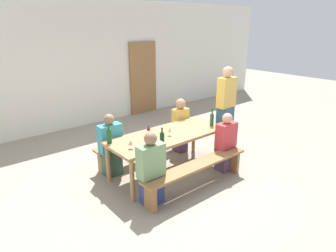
% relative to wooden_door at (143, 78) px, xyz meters
% --- Properties ---
extents(ground_plane, '(24.00, 24.00, 0.00)m').
position_rel_wooden_door_xyz_m(ground_plane, '(-1.90, -3.44, -1.05)').
color(ground_plane, gray).
extents(back_wall, '(14.00, 0.20, 3.20)m').
position_rel_wooden_door_xyz_m(back_wall, '(-1.90, 0.14, 0.55)').
color(back_wall, silver).
rests_on(back_wall, ground).
extents(wooden_door, '(0.90, 0.06, 2.10)m').
position_rel_wooden_door_xyz_m(wooden_door, '(0.00, 0.00, 0.00)').
color(wooden_door, olive).
rests_on(wooden_door, ground).
extents(tasting_table, '(2.18, 0.87, 0.75)m').
position_rel_wooden_door_xyz_m(tasting_table, '(-1.90, -3.44, -0.37)').
color(tasting_table, '#9E7247').
rests_on(tasting_table, ground).
extents(bench_near, '(2.08, 0.30, 0.45)m').
position_rel_wooden_door_xyz_m(bench_near, '(-1.90, -4.17, -0.69)').
color(bench_near, olive).
rests_on(bench_near, ground).
extents(bench_far, '(2.08, 0.30, 0.45)m').
position_rel_wooden_door_xyz_m(bench_far, '(-1.90, -2.71, -0.69)').
color(bench_far, olive).
rests_on(bench_far, ground).
extents(wine_bottle_0, '(0.08, 0.08, 0.32)m').
position_rel_wooden_door_xyz_m(wine_bottle_0, '(-2.89, -3.14, -0.18)').
color(wine_bottle_0, '#194723').
rests_on(wine_bottle_0, tasting_table).
extents(wine_bottle_1, '(0.07, 0.07, 0.33)m').
position_rel_wooden_door_xyz_m(wine_bottle_1, '(-0.97, -3.63, -0.18)').
color(wine_bottle_1, '#234C2D').
rests_on(wine_bottle_1, tasting_table).
extents(wine_bottle_2, '(0.08, 0.08, 0.31)m').
position_rel_wooden_door_xyz_m(wine_bottle_2, '(-2.32, -3.80, -0.18)').
color(wine_bottle_2, '#143319').
rests_on(wine_bottle_2, tasting_table).
extents(wine_glass_0, '(0.07, 0.07, 0.16)m').
position_rel_wooden_door_xyz_m(wine_glass_0, '(-2.16, -3.22, -0.19)').
color(wine_glass_0, silver).
rests_on(wine_glass_0, tasting_table).
extents(wine_glass_1, '(0.08, 0.08, 0.15)m').
position_rel_wooden_door_xyz_m(wine_glass_1, '(-1.92, -3.51, -0.19)').
color(wine_glass_1, silver).
rests_on(wine_glass_1, tasting_table).
extents(wine_glass_2, '(0.08, 0.08, 0.14)m').
position_rel_wooden_door_xyz_m(wine_glass_2, '(-2.75, -3.56, -0.20)').
color(wine_glass_2, silver).
rests_on(wine_glass_2, tasting_table).
extents(seated_guest_near_0, '(0.41, 0.24, 1.15)m').
position_rel_wooden_door_xyz_m(seated_guest_near_0, '(-2.70, -4.02, -0.51)').
color(seated_guest_near_0, navy).
rests_on(seated_guest_near_0, ground).
extents(seated_guest_near_1, '(0.39, 0.24, 1.10)m').
position_rel_wooden_door_xyz_m(seated_guest_near_1, '(-1.02, -4.02, -0.54)').
color(seated_guest_near_1, '#533A55').
rests_on(seated_guest_near_1, ground).
extents(seated_guest_far_0, '(0.40, 0.24, 1.14)m').
position_rel_wooden_door_xyz_m(seated_guest_far_0, '(-2.72, -2.86, -0.52)').
color(seated_guest_far_0, '#2D4D36').
rests_on(seated_guest_far_0, ground).
extents(seated_guest_far_1, '(0.32, 0.24, 1.15)m').
position_rel_wooden_door_xyz_m(seated_guest_far_1, '(-1.08, -2.86, -0.49)').
color(seated_guest_far_1, '#503157').
rests_on(seated_guest_far_1, ground).
extents(standing_host, '(0.38, 0.24, 1.81)m').
position_rel_wooden_door_xyz_m(standing_host, '(-0.44, -3.50, -0.16)').
color(standing_host, '#30556E').
rests_on(standing_host, ground).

